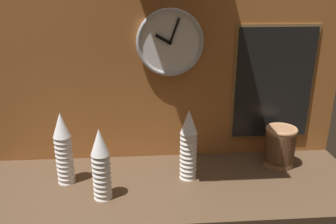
{
  "coord_description": "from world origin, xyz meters",
  "views": [
    {
      "loc": [
        -0.12,
        -1.31,
        0.8
      ],
      "look_at": [
        -0.02,
        0.04,
        0.3
      ],
      "focal_mm": 38.0,
      "sensor_mm": 36.0,
      "label": 1
    }
  ],
  "objects_px": {
    "cup_stack_center_right": "(188,145)",
    "cup_stack_center_left": "(101,164)",
    "cup_stack_left": "(63,148)",
    "wall_clock": "(170,43)",
    "menu_board": "(274,84)",
    "bowl_stack_far_right": "(280,146)"
  },
  "relations": [
    {
      "from": "cup_stack_center_right",
      "to": "cup_stack_center_left",
      "type": "xyz_separation_m",
      "value": [
        -0.35,
        -0.13,
        -0.01
      ]
    },
    {
      "from": "cup_stack_left",
      "to": "cup_stack_center_left",
      "type": "bearing_deg",
      "value": -38.21
    },
    {
      "from": "cup_stack_center_left",
      "to": "wall_clock",
      "type": "relative_size",
      "value": 0.98
    },
    {
      "from": "cup_stack_left",
      "to": "menu_board",
      "type": "height_order",
      "value": "menu_board"
    },
    {
      "from": "bowl_stack_far_right",
      "to": "cup_stack_center_right",
      "type": "bearing_deg",
      "value": -169.09
    },
    {
      "from": "cup_stack_left",
      "to": "menu_board",
      "type": "bearing_deg",
      "value": 12.21
    },
    {
      "from": "cup_stack_center_left",
      "to": "bowl_stack_far_right",
      "type": "height_order",
      "value": "cup_stack_center_left"
    },
    {
      "from": "cup_stack_center_right",
      "to": "menu_board",
      "type": "distance_m",
      "value": 0.51
    },
    {
      "from": "cup_stack_center_left",
      "to": "bowl_stack_far_right",
      "type": "distance_m",
      "value": 0.81
    },
    {
      "from": "cup_stack_center_right",
      "to": "bowl_stack_far_right",
      "type": "xyz_separation_m",
      "value": [
        0.43,
        0.08,
        -0.06
      ]
    },
    {
      "from": "cup_stack_left",
      "to": "cup_stack_center_left",
      "type": "relative_size",
      "value": 1.07
    },
    {
      "from": "bowl_stack_far_right",
      "to": "menu_board",
      "type": "distance_m",
      "value": 0.29
    },
    {
      "from": "cup_stack_left",
      "to": "cup_stack_center_right",
      "type": "distance_m",
      "value": 0.52
    },
    {
      "from": "cup_stack_center_left",
      "to": "wall_clock",
      "type": "height_order",
      "value": "wall_clock"
    },
    {
      "from": "cup_stack_center_left",
      "to": "menu_board",
      "type": "height_order",
      "value": "menu_board"
    },
    {
      "from": "cup_stack_center_right",
      "to": "cup_stack_center_left",
      "type": "distance_m",
      "value": 0.37
    },
    {
      "from": "cup_stack_left",
      "to": "bowl_stack_far_right",
      "type": "relative_size",
      "value": 1.68
    },
    {
      "from": "cup_stack_center_left",
      "to": "wall_clock",
      "type": "xyz_separation_m",
      "value": [
        0.29,
        0.32,
        0.4
      ]
    },
    {
      "from": "cup_stack_left",
      "to": "cup_stack_center_right",
      "type": "xyz_separation_m",
      "value": [
        0.52,
        -0.01,
        0.0
      ]
    },
    {
      "from": "cup_stack_left",
      "to": "wall_clock",
      "type": "relative_size",
      "value": 1.05
    },
    {
      "from": "cup_stack_center_right",
      "to": "cup_stack_center_left",
      "type": "bearing_deg",
      "value": -160.41
    },
    {
      "from": "cup_stack_center_right",
      "to": "bowl_stack_far_right",
      "type": "distance_m",
      "value": 0.44
    }
  ]
}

